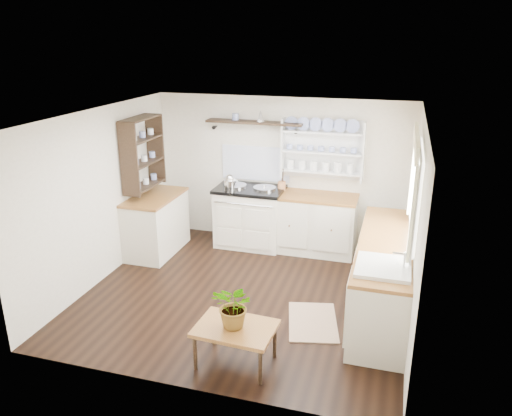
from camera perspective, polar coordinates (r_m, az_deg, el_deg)
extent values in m
cube|color=black|center=(6.56, -1.25, -9.74)|extent=(4.00, 3.80, 0.01)
cube|color=beige|center=(7.84, 2.89, 4.22)|extent=(4.00, 0.02, 2.30)
cube|color=beige|center=(5.84, 17.75, -2.07)|extent=(0.02, 3.80, 2.30)
cube|color=beige|center=(6.93, -17.29, 1.33)|extent=(0.02, 3.80, 2.30)
cube|color=white|center=(5.81, -1.42, 10.52)|extent=(4.00, 3.80, 0.01)
cube|color=white|center=(5.87, 17.69, 1.67)|extent=(0.04, 1.40, 1.00)
cube|color=white|center=(5.87, 17.50, 1.69)|extent=(0.02, 1.50, 1.10)
cube|color=beige|center=(5.73, 17.88, 7.24)|extent=(0.04, 1.55, 0.18)
cube|color=white|center=(7.85, -0.69, -1.13)|extent=(1.01, 0.66, 0.89)
cube|color=black|center=(7.70, -0.70, 2.16)|extent=(1.05, 0.70, 0.05)
cylinder|color=silver|center=(7.76, -2.35, 2.58)|extent=(0.34, 0.34, 0.03)
cylinder|color=silver|center=(7.63, 0.97, 2.30)|extent=(0.34, 0.34, 0.03)
cylinder|color=silver|center=(7.41, -1.54, 0.42)|extent=(0.91, 0.02, 0.02)
cube|color=beige|center=(7.67, 6.63, -1.83)|extent=(1.25, 0.60, 0.88)
cube|color=brown|center=(7.52, 6.76, 1.30)|extent=(1.27, 0.63, 0.04)
cube|color=beige|center=(6.20, 14.29, -7.61)|extent=(0.60, 2.40, 0.88)
cube|color=brown|center=(6.02, 14.63, -3.87)|extent=(0.62, 2.43, 0.04)
cube|color=white|center=(5.37, 14.21, -7.69)|extent=(0.55, 0.60, 0.28)
cylinder|color=silver|center=(5.29, 16.56, -5.96)|extent=(0.02, 0.02, 0.22)
cube|color=beige|center=(7.74, -11.32, -1.87)|extent=(0.60, 1.10, 0.88)
cube|color=brown|center=(7.60, -11.53, 1.23)|extent=(0.62, 1.13, 0.04)
cube|color=white|center=(7.60, 7.70, 6.70)|extent=(1.20, 0.03, 0.90)
cube|color=white|center=(7.52, 7.59, 6.56)|extent=(1.20, 0.22, 0.02)
cylinder|color=navy|center=(7.47, 7.70, 8.59)|extent=(0.20, 0.02, 0.20)
cube|color=black|center=(7.65, -0.20, 9.77)|extent=(1.50, 0.24, 0.04)
cone|color=black|center=(7.94, -4.61, 9.26)|extent=(0.06, 0.20, 0.06)
cone|color=black|center=(7.58, 4.72, 8.78)|extent=(0.06, 0.20, 0.06)
cube|color=black|center=(7.49, -12.83, 6.20)|extent=(0.28, 0.80, 1.05)
cylinder|color=#AA6B3E|center=(7.66, 2.96, 2.54)|extent=(0.12, 0.12, 0.14)
cube|color=brown|center=(5.12, -2.37, -13.58)|extent=(0.81, 0.60, 0.04)
cylinder|color=black|center=(5.19, -6.98, -16.09)|extent=(0.04, 0.04, 0.39)
cylinder|color=black|center=(5.53, -4.82, -13.54)|extent=(0.04, 0.04, 0.39)
cylinder|color=black|center=(4.97, 0.49, -17.74)|extent=(0.04, 0.04, 0.39)
cylinder|color=black|center=(5.32, 2.16, -14.91)|extent=(0.04, 0.04, 0.39)
imported|color=#3F7233|center=(4.99, -2.41, -11.14)|extent=(0.52, 0.48, 0.47)
cube|color=#7E6049|center=(6.00, 6.50, -12.80)|extent=(0.73, 0.95, 0.02)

